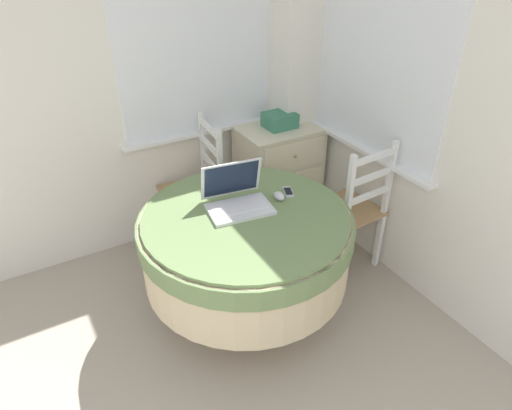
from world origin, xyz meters
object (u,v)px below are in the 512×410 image
(storage_box, at_px, (280,120))
(cell_phone, at_px, (288,192))
(round_dining_table, at_px, (246,241))
(computer_mouse, at_px, (279,196))
(laptop, at_px, (237,198))
(dining_chair_near_back_window, at_px, (196,190))
(corner_cabinet, at_px, (278,174))
(dining_chair_near_right_window, at_px, (351,210))

(storage_box, bearing_deg, cell_phone, -118.92)
(round_dining_table, bearing_deg, storage_box, 48.23)
(computer_mouse, xyz_separation_m, cell_phone, (0.08, 0.04, -0.02))
(round_dining_table, relative_size, cell_phone, 9.34)
(laptop, bearing_deg, round_dining_table, -90.31)
(round_dining_table, distance_m, storage_box, 1.14)
(laptop, height_order, dining_chair_near_back_window, laptop)
(corner_cabinet, bearing_deg, dining_chair_near_back_window, 179.31)
(computer_mouse, height_order, cell_phone, computer_mouse)
(laptop, bearing_deg, computer_mouse, -12.60)
(cell_phone, bearing_deg, laptop, 176.75)
(corner_cabinet, bearing_deg, dining_chair_near_right_window, -82.78)
(computer_mouse, distance_m, corner_cabinet, 0.98)
(dining_chair_near_back_window, bearing_deg, cell_phone, -70.20)
(dining_chair_near_back_window, distance_m, corner_cabinet, 0.68)
(cell_phone, relative_size, dining_chair_near_back_window, 0.13)
(dining_chair_near_back_window, bearing_deg, storage_box, -0.56)
(round_dining_table, relative_size, corner_cabinet, 1.50)
(dining_chair_near_right_window, distance_m, corner_cabinet, 0.76)
(round_dining_table, xyz_separation_m, laptop, (0.00, 0.10, 0.23))
(dining_chair_near_back_window, bearing_deg, corner_cabinet, -0.69)
(dining_chair_near_back_window, distance_m, dining_chair_near_right_window, 1.08)
(dining_chair_near_back_window, relative_size, corner_cabinet, 1.21)
(storage_box, bearing_deg, computer_mouse, -122.47)
(cell_phone, height_order, corner_cabinet, corner_cabinet)
(round_dining_table, height_order, corner_cabinet, corner_cabinet)
(computer_mouse, bearing_deg, corner_cabinet, 57.56)
(laptop, xyz_separation_m, cell_phone, (0.32, -0.02, -0.05))
(cell_phone, bearing_deg, round_dining_table, -166.01)
(cell_phone, relative_size, corner_cabinet, 0.16)
(computer_mouse, xyz_separation_m, dining_chair_near_right_window, (0.59, 0.03, -0.30))
(laptop, distance_m, dining_chair_near_right_window, 0.89)
(laptop, bearing_deg, corner_cabinet, 44.57)
(dining_chair_near_right_window, relative_size, storage_box, 4.35)
(round_dining_table, distance_m, cell_phone, 0.38)
(cell_phone, height_order, storage_box, storage_box)
(computer_mouse, height_order, dining_chair_near_back_window, dining_chair_near_back_window)
(laptop, relative_size, computer_mouse, 4.56)
(round_dining_table, relative_size, computer_mouse, 14.15)
(dining_chair_near_back_window, height_order, corner_cabinet, dining_chair_near_back_window)
(laptop, distance_m, cell_phone, 0.33)
(laptop, relative_size, cell_phone, 3.01)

